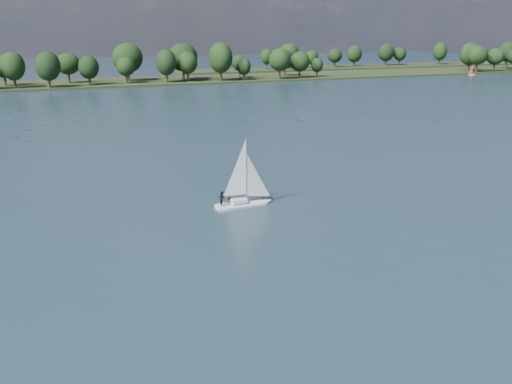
{
  "coord_description": "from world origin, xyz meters",
  "views": [
    {
      "loc": [
        -28.05,
        -26.97,
        21.06
      ],
      "look_at": [
        -2.57,
        32.84,
        2.5
      ],
      "focal_mm": 40.0,
      "sensor_mm": 36.0,
      "label": 1
    }
  ],
  "objects": [
    {
      "name": "far_shore_back",
      "position": [
        160.0,
        260.0,
        0.0
      ],
      "size": [
        220.0,
        30.0,
        1.4
      ],
      "primitive_type": "cube",
      "color": "black",
      "rests_on": "ground"
    },
    {
      "name": "treeline",
      "position": [
        -10.09,
        208.47,
        8.16
      ],
      "size": [
        562.57,
        73.64,
        18.5
      ],
      "color": "black",
      "rests_on": "ground"
    },
    {
      "name": "dinghy_orange",
      "position": [
        177.81,
        189.91,
        1.15
      ],
      "size": [
        3.16,
        2.76,
        4.86
      ],
      "rotation": [
        0.0,
        0.0,
        -0.63
      ],
      "color": "white",
      "rests_on": "ground"
    },
    {
      "name": "far_shore",
      "position": [
        0.0,
        212.0,
        0.0
      ],
      "size": [
        660.0,
        40.0,
        1.5
      ],
      "primitive_type": "cube",
      "color": "black",
      "rests_on": "ground"
    },
    {
      "name": "sailboat",
      "position": [
        -3.36,
        35.68,
        2.5
      ],
      "size": [
        6.91,
        2.32,
        8.95
      ],
      "rotation": [
        0.0,
        0.0,
        0.06
      ],
      "color": "silver",
      "rests_on": "ground"
    },
    {
      "name": "ground",
      "position": [
        0.0,
        100.0,
        0.0
      ],
      "size": [
        700.0,
        700.0,
        0.0
      ],
      "primitive_type": "plane",
      "color": "#233342",
      "rests_on": "ground"
    }
  ]
}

